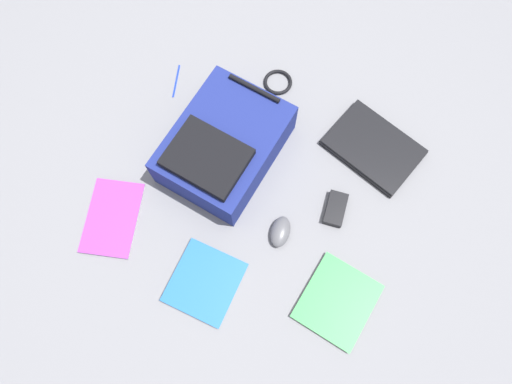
% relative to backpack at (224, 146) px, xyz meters
% --- Properties ---
extents(ground_plane, '(3.39, 3.39, 0.00)m').
position_rel_backpack_xyz_m(ground_plane, '(0.15, -0.10, -0.08)').
color(ground_plane, slate).
extents(backpack, '(0.36, 0.46, 0.18)m').
position_rel_backpack_xyz_m(backpack, '(0.00, 0.00, 0.00)').
color(backpack, navy).
rests_on(backpack, ground_plane).
extents(laptop, '(0.37, 0.30, 0.03)m').
position_rel_backpack_xyz_m(laptop, '(0.47, 0.26, -0.07)').
color(laptop, black).
rests_on(laptop, ground_plane).
extents(book_blue, '(0.24, 0.27, 0.02)m').
position_rel_backpack_xyz_m(book_blue, '(0.56, -0.30, -0.07)').
color(book_blue, silver).
rests_on(book_blue, ground_plane).
extents(book_manual, '(0.22, 0.23, 0.02)m').
position_rel_backpack_xyz_m(book_manual, '(0.14, -0.44, -0.07)').
color(book_manual, silver).
rests_on(book_manual, ground_plane).
extents(book_red, '(0.25, 0.31, 0.02)m').
position_rel_backpack_xyz_m(book_red, '(-0.24, -0.38, -0.07)').
color(book_red, silver).
rests_on(book_red, ground_plane).
extents(computer_mouse, '(0.08, 0.12, 0.04)m').
position_rel_backpack_xyz_m(computer_mouse, '(0.30, -0.18, -0.06)').
color(computer_mouse, '#4C4C51').
rests_on(computer_mouse, ground_plane).
extents(cable_coil, '(0.11, 0.11, 0.01)m').
position_rel_backpack_xyz_m(cable_coil, '(0.04, 0.36, -0.08)').
color(cable_coil, black).
rests_on(cable_coil, ground_plane).
extents(power_brick, '(0.08, 0.13, 0.03)m').
position_rel_backpack_xyz_m(power_brick, '(0.44, -0.02, -0.07)').
color(power_brick, black).
rests_on(power_brick, ground_plane).
extents(pen_black, '(0.05, 0.14, 0.01)m').
position_rel_backpack_xyz_m(pen_black, '(-0.31, 0.19, -0.08)').
color(pen_black, '#1933B2').
rests_on(pen_black, ground_plane).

